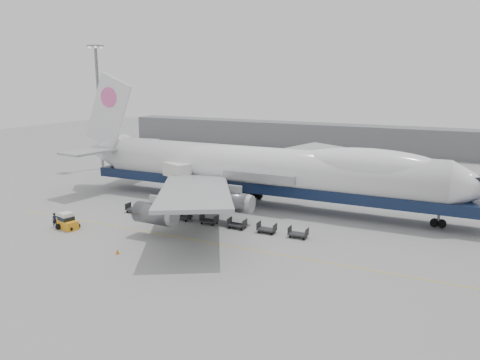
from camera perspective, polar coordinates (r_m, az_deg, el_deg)
The scene contains 16 objects.
ground at distance 61.22m, azimuth -1.87°, elevation -5.73°, with size 260.00×260.00×0.00m, color gray.
apron_line at distance 56.27m, azimuth -4.74°, elevation -7.42°, with size 60.00×0.15×0.01m, color gold.
hangar at distance 127.95m, azimuth 8.84°, elevation 5.28°, with size 110.00×8.00×7.00m, color slate.
floodlight_mast at distance 102.47m, azimuth -16.83°, elevation 9.21°, with size 2.40×2.40×25.43m.
airliner at distance 70.06m, azimuth 3.13°, elevation 1.34°, with size 67.00×55.30×19.98m.
catering_truck at distance 73.74m, azimuth -7.64°, elevation 0.07°, with size 5.31×4.51×6.06m.
baggage_tug at distance 64.19m, azimuth -20.33°, elevation -4.80°, with size 3.13×2.20×2.08m.
ground_worker at distance 65.37m, azimuth -21.63°, elevation -4.56°, with size 0.70×0.46×1.92m, color black.
traffic_cone at distance 53.86m, azimuth -14.71°, elevation -8.42°, with size 0.40×0.40×0.59m.
dolly_0 at distance 69.05m, azimuth -12.76°, elevation -3.47°, with size 2.30×1.35×1.30m.
dolly_1 at distance 66.62m, azimuth -9.97°, elevation -3.93°, with size 2.30×1.35×1.30m.
dolly_2 at distance 64.36m, azimuth -6.98°, elevation -4.41°, with size 2.30×1.35×1.30m.
dolly_3 at distance 62.30m, azimuth -3.77°, elevation -4.91°, with size 2.30×1.35×1.30m.
dolly_4 at distance 60.45m, azimuth -0.35°, elevation -5.43°, with size 2.30×1.35×1.30m.
dolly_5 at distance 58.83m, azimuth 3.28°, elevation -5.96°, with size 2.30×1.35×1.30m.
dolly_6 at distance 57.46m, azimuth 7.10°, elevation -6.49°, with size 2.30×1.35×1.30m.
Camera 1 is at (27.18, -51.44, 19.06)m, focal length 35.00 mm.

